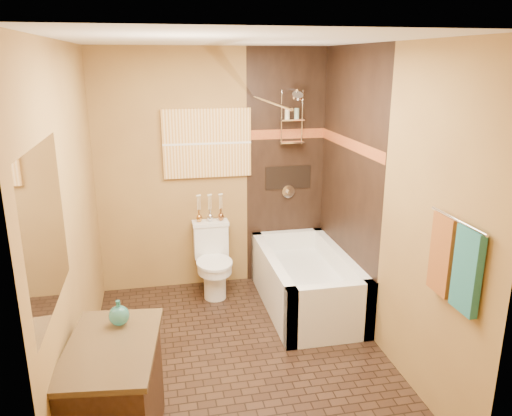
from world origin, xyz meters
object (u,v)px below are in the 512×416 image
object	(u,v)px
vanity	(114,399)
sunset_painting	(207,143)
bathtub	(306,285)
toilet	(213,260)

from	to	relation	value
vanity	sunset_painting	bearing A→B (deg)	76.66
bathtub	vanity	world-z (taller)	vanity
bathtub	toilet	size ratio (longest dim) A/B	2.02
sunset_painting	toilet	distance (m)	1.20
toilet	vanity	distance (m)	2.26
bathtub	toilet	xyz separation A→B (m)	(-0.86, 0.47, 0.15)
sunset_painting	vanity	distance (m)	2.76
bathtub	vanity	xyz separation A→B (m)	(-1.72, -1.62, 0.16)
bathtub	vanity	bearing A→B (deg)	-136.83
bathtub	vanity	size ratio (longest dim) A/B	1.64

